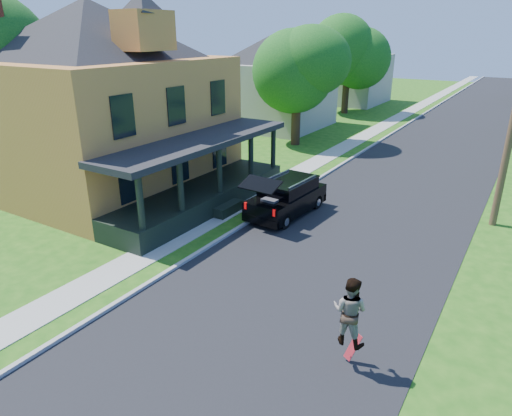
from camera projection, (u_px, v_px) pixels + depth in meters
The scene contains 13 objects.
ground at pixel (264, 323), 12.38m from camera, with size 140.00×140.00×0.00m, color #1C5511.
street at pixel (429, 159), 28.22m from camera, with size 8.00×120.00×0.02m, color black.
curb at pixel (366, 150), 30.20m from camera, with size 0.15×120.00×0.12m, color #969591.
sidewalk at pixel (344, 147), 30.96m from camera, with size 1.30×120.00×0.03m, color #A09F97.
front_walk at pixel (158, 196), 21.79m from camera, with size 6.50×1.20×0.03m, color #A09F97.
main_house at pixel (98, 86), 21.62m from camera, with size 15.56×15.56×10.10m.
neighbor_house_mid at pixel (273, 73), 36.49m from camera, with size 12.78×12.78×8.30m.
neighbor_house_far at pixel (347, 62), 49.15m from camera, with size 12.78×12.78×8.30m.
black_suv at pixel (287, 197), 19.39m from camera, with size 1.95×4.52×2.07m.
skateboarder at pixel (350, 311), 10.27m from camera, with size 0.82×0.64×1.68m.
skateboard at pixel (353, 348), 10.76m from camera, with size 0.40×0.23×0.73m.
tree_left_mid at pixel (298, 59), 29.77m from camera, with size 5.80×5.69×8.61m.
tree_left_far at pixel (348, 48), 41.70m from camera, with size 6.58×6.29×9.06m.
Camera 1 is at (5.30, -8.95, 7.40)m, focal length 32.00 mm.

